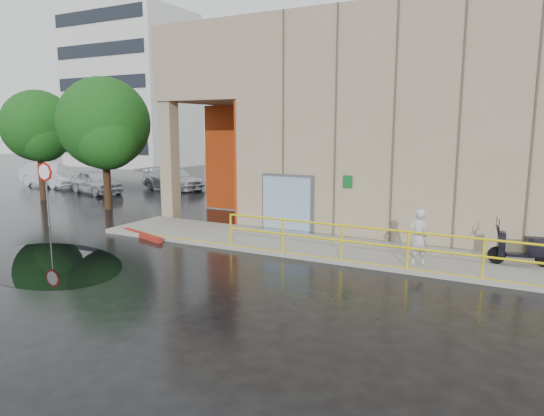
{
  "coord_description": "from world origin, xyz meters",
  "views": [
    {
      "loc": [
        7.86,
        -9.92,
        3.97
      ],
      "look_at": [
        1.1,
        3.0,
        1.51
      ],
      "focal_mm": 32.0,
      "sensor_mm": 36.0,
      "label": 1
    }
  ],
  "objects_px": {
    "person": "(418,237)",
    "car_b": "(50,175)",
    "tree_far": "(39,129)",
    "tree_near": "(105,127)",
    "scooter": "(523,239)",
    "stop_sign": "(45,180)",
    "car_a": "(96,182)",
    "car_c": "(173,179)",
    "red_curb": "(142,235)"
  },
  "relations": [
    {
      "from": "person",
      "to": "tree_near",
      "type": "height_order",
      "value": "tree_near"
    },
    {
      "from": "scooter",
      "to": "red_curb",
      "type": "xyz_separation_m",
      "value": [
        -12.19,
        -1.8,
        -0.81
      ]
    },
    {
      "from": "person",
      "to": "stop_sign",
      "type": "relative_size",
      "value": 0.61
    },
    {
      "from": "stop_sign",
      "to": "tree_near",
      "type": "distance_m",
      "value": 4.59
    },
    {
      "from": "car_a",
      "to": "tree_far",
      "type": "relative_size",
      "value": 0.69
    },
    {
      "from": "tree_far",
      "to": "person",
      "type": "bearing_deg",
      "value": -10.64
    },
    {
      "from": "car_a",
      "to": "car_b",
      "type": "height_order",
      "value": "car_b"
    },
    {
      "from": "scooter",
      "to": "car_c",
      "type": "distance_m",
      "value": 22.11
    },
    {
      "from": "red_curb",
      "to": "tree_far",
      "type": "xyz_separation_m",
      "value": [
        -11.0,
        4.42,
        3.76
      ]
    },
    {
      "from": "scooter",
      "to": "tree_far",
      "type": "distance_m",
      "value": 23.52
    },
    {
      "from": "stop_sign",
      "to": "car_c",
      "type": "relative_size",
      "value": 0.55
    },
    {
      "from": "car_a",
      "to": "tree_far",
      "type": "distance_m",
      "value": 4.55
    },
    {
      "from": "stop_sign",
      "to": "red_curb",
      "type": "height_order",
      "value": "stop_sign"
    },
    {
      "from": "red_curb",
      "to": "car_a",
      "type": "height_order",
      "value": "car_a"
    },
    {
      "from": "tree_far",
      "to": "car_b",
      "type": "bearing_deg",
      "value": 139.18
    },
    {
      "from": "scooter",
      "to": "car_b",
      "type": "relative_size",
      "value": 0.36
    },
    {
      "from": "person",
      "to": "red_curb",
      "type": "relative_size",
      "value": 0.66
    },
    {
      "from": "person",
      "to": "tree_near",
      "type": "xyz_separation_m",
      "value": [
        -15.19,
        3.28,
        3.02
      ]
    },
    {
      "from": "tree_near",
      "to": "red_curb",
      "type": "bearing_deg",
      "value": -34.41
    },
    {
      "from": "red_curb",
      "to": "tree_near",
      "type": "relative_size",
      "value": 0.38
    },
    {
      "from": "car_a",
      "to": "car_c",
      "type": "xyz_separation_m",
      "value": [
        2.86,
        3.68,
        -0.02
      ]
    },
    {
      "from": "car_c",
      "to": "tree_near",
      "type": "distance_m",
      "value": 8.49
    },
    {
      "from": "car_b",
      "to": "tree_near",
      "type": "xyz_separation_m",
      "value": [
        10.41,
        -4.91,
        3.17
      ]
    },
    {
      "from": "car_a",
      "to": "car_c",
      "type": "bearing_deg",
      "value": -21.52
    },
    {
      "from": "scooter",
      "to": "tree_near",
      "type": "height_order",
      "value": "tree_near"
    },
    {
      "from": "person",
      "to": "car_b",
      "type": "bearing_deg",
      "value": -57.35
    },
    {
      "from": "stop_sign",
      "to": "car_b",
      "type": "relative_size",
      "value": 0.54
    },
    {
      "from": "person",
      "to": "stop_sign",
      "type": "height_order",
      "value": "stop_sign"
    },
    {
      "from": "scooter",
      "to": "tree_near",
      "type": "relative_size",
      "value": 0.27
    },
    {
      "from": "car_a",
      "to": "tree_near",
      "type": "xyz_separation_m",
      "value": [
        5.02,
        -3.85,
        3.26
      ]
    },
    {
      "from": "car_a",
      "to": "tree_near",
      "type": "relative_size",
      "value": 0.65
    },
    {
      "from": "person",
      "to": "car_a",
      "type": "height_order",
      "value": "person"
    },
    {
      "from": "red_curb",
      "to": "car_c",
      "type": "relative_size",
      "value": 0.51
    },
    {
      "from": "person",
      "to": "tree_far",
      "type": "xyz_separation_m",
      "value": [
        -20.6,
        3.87,
        2.91
      ]
    },
    {
      "from": "tree_far",
      "to": "car_a",
      "type": "bearing_deg",
      "value": 83.18
    },
    {
      "from": "person",
      "to": "car_c",
      "type": "relative_size",
      "value": 0.34
    },
    {
      "from": "red_curb",
      "to": "car_b",
      "type": "bearing_deg",
      "value": 151.37
    },
    {
      "from": "red_curb",
      "to": "car_a",
      "type": "relative_size",
      "value": 0.59
    },
    {
      "from": "tree_near",
      "to": "car_c",
      "type": "bearing_deg",
      "value": 105.99
    },
    {
      "from": "red_curb",
      "to": "car_c",
      "type": "height_order",
      "value": "car_c"
    },
    {
      "from": "person",
      "to": "car_a",
      "type": "distance_m",
      "value": 21.44
    },
    {
      "from": "car_a",
      "to": "tree_far",
      "type": "height_order",
      "value": "tree_far"
    },
    {
      "from": "stop_sign",
      "to": "tree_far",
      "type": "bearing_deg",
      "value": 163.2
    },
    {
      "from": "tree_far",
      "to": "car_c",
      "type": "bearing_deg",
      "value": 64.88
    },
    {
      "from": "scooter",
      "to": "tree_far",
      "type": "relative_size",
      "value": 0.29
    },
    {
      "from": "car_a",
      "to": "stop_sign",
      "type": "bearing_deg",
      "value": -127.01
    },
    {
      "from": "tree_near",
      "to": "tree_far",
      "type": "height_order",
      "value": "tree_near"
    },
    {
      "from": "person",
      "to": "red_curb",
      "type": "height_order",
      "value": "person"
    },
    {
      "from": "person",
      "to": "tree_far",
      "type": "bearing_deg",
      "value": -50.26
    },
    {
      "from": "car_b",
      "to": "tree_near",
      "type": "bearing_deg",
      "value": -110.4
    }
  ]
}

